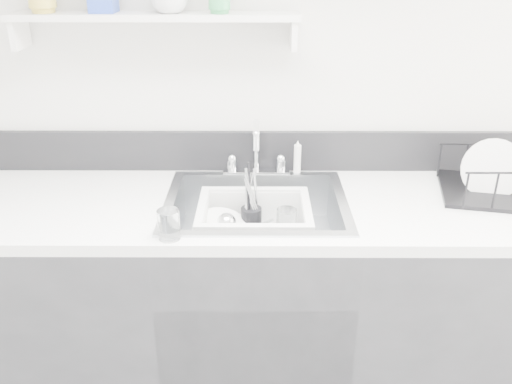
{
  "coord_description": "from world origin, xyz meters",
  "views": [
    {
      "loc": [
        0.01,
        -0.53,
        1.74
      ],
      "look_at": [
        0.0,
        1.14,
        0.98
      ],
      "focal_mm": 38.0,
      "sensor_mm": 36.0,
      "label": 1
    }
  ],
  "objects_px": {
    "sink": "(256,224)",
    "wash_tub": "(254,225)",
    "dish_rack": "(507,175)",
    "counter_run": "(256,309)"
  },
  "relations": [
    {
      "from": "counter_run",
      "to": "dish_rack",
      "type": "bearing_deg",
      "value": 4.19
    },
    {
      "from": "sink",
      "to": "wash_tub",
      "type": "relative_size",
      "value": 1.61
    },
    {
      "from": "wash_tub",
      "to": "dish_rack",
      "type": "xyz_separation_m",
      "value": [
        0.9,
        0.07,
        0.17
      ]
    },
    {
      "from": "counter_run",
      "to": "dish_rack",
      "type": "relative_size",
      "value": 7.31
    },
    {
      "from": "counter_run",
      "to": "dish_rack",
      "type": "distance_m",
      "value": 1.05
    },
    {
      "from": "wash_tub",
      "to": "dish_rack",
      "type": "distance_m",
      "value": 0.92
    },
    {
      "from": "sink",
      "to": "wash_tub",
      "type": "bearing_deg",
      "value": -150.5
    },
    {
      "from": "dish_rack",
      "to": "counter_run",
      "type": "bearing_deg",
      "value": -163.99
    },
    {
      "from": "sink",
      "to": "wash_tub",
      "type": "distance_m",
      "value": 0.01
    },
    {
      "from": "sink",
      "to": "dish_rack",
      "type": "distance_m",
      "value": 0.91
    }
  ]
}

